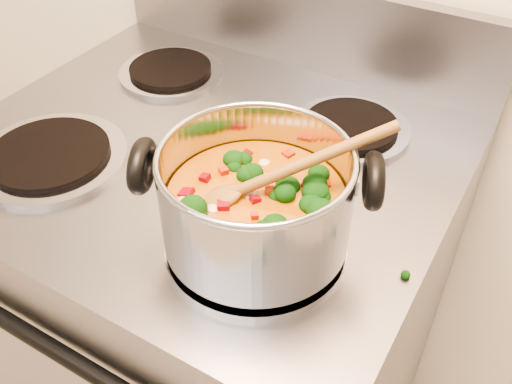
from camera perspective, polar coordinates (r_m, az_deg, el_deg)
electric_range at (r=1.22m, az=-3.77°, el=-12.72°), size 0.76×0.68×1.08m
stockpot at (r=0.67m, az=-0.02°, el=-0.98°), size 0.29×0.23×0.14m
wooden_spoon at (r=0.65m, az=0.70°, el=1.14°), size 0.20×0.17×0.11m
cooktop_crumbs at (r=0.79m, az=-3.65°, el=-0.76°), size 0.19×0.32×0.01m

